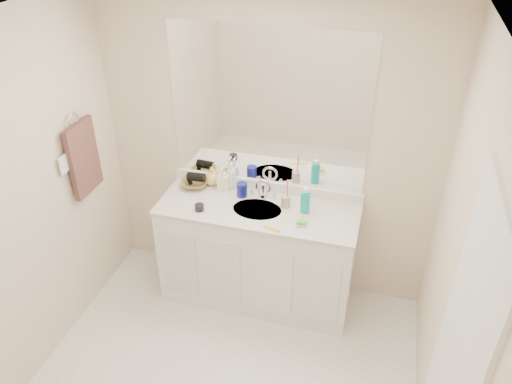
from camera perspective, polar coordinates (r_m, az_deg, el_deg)
The scene contains 27 objects.
ceiling at distance 2.21m, azimuth -7.15°, elevation 16.79°, with size 2.60×2.60×0.02m, color white.
wall_back at distance 3.81m, azimuth 1.32°, elevation 4.42°, with size 2.60×0.02×2.40m, color beige.
wall_left at distance 3.40m, azimuth -26.50°, elevation -3.15°, with size 0.02×2.60×2.40m, color beige.
wall_right at distance 2.70m, azimuth 22.00°, elevation -12.05°, with size 0.02×2.60×2.40m, color beige.
vanity_cabinet at distance 4.02m, azimuth 0.19°, elevation -7.18°, with size 1.50×0.55×0.85m, color white.
countertop at distance 3.76m, azimuth 0.21°, elevation -1.99°, with size 1.52×0.57×0.03m, color silver.
backsplash at distance 3.94m, azimuth 1.22°, elevation 0.72°, with size 1.52×0.03×0.08m, color white.
sink_basin at distance 3.74m, azimuth 0.12°, elevation -2.12°, with size 0.37×0.37×0.02m, color silver.
faucet at distance 3.85m, azimuth 0.85°, elevation 0.16°, with size 0.02×0.02×0.11m, color silver.
mirror at distance 3.65m, azimuth 1.37°, elevation 9.38°, with size 1.48×0.01×1.20m, color white.
blue_mug at distance 3.86m, azimuth -1.61°, elevation 0.28°, with size 0.08×0.08×0.11m, color navy.
tan_cup at distance 3.74m, azimuth 3.40°, elevation -1.08°, with size 0.07×0.07×0.09m, color tan.
toothbrush at distance 3.69m, azimuth 3.60°, elevation 0.25°, with size 0.01×0.01×0.19m, color #F74172.
mouthwash_bottle at distance 3.68m, azimuth 5.64°, elevation -1.17°, with size 0.07×0.07×0.17m, color #0EAAA1.
soap_dish at distance 3.58m, azimuth 5.20°, elevation -3.69°, with size 0.09×0.07×0.01m, color silver.
green_soap at distance 3.57m, azimuth 5.21°, elevation -3.45°, with size 0.07×0.05×0.02m, color #6BD634.
orange_comb at distance 3.53m, azimuth 1.88°, elevation -4.24°, with size 0.13×0.03×0.01m, color #FFAC1A.
dark_jar at distance 3.73m, azimuth -6.48°, elevation -1.76°, with size 0.07×0.07×0.05m, color black.
soap_bottle_white at distance 3.94m, azimuth -2.81°, elevation 1.90°, with size 0.08×0.08×0.22m, color white.
soap_bottle_cream at distance 3.93m, azimuth -3.72°, elevation 1.56°, with size 0.09×0.09×0.19m, color #FFF5CF.
soap_bottle_yellow at distance 4.01m, azimuth -5.04°, elevation 1.84°, with size 0.12×0.12×0.15m, color #F3CC5E.
wicker_basket at distance 4.02m, azimuth -7.06°, elevation 0.97°, with size 0.21×0.21×0.05m, color olive.
hair_dryer at distance 3.98m, azimuth -6.85°, elevation 1.72°, with size 0.07×0.07×0.14m, color black.
towel_ring at distance 3.74m, azimuth -20.17°, elevation 7.74°, with size 0.11×0.11×0.01m, color silver.
hand_towel at distance 3.85m, azimuth -19.10°, elevation 3.67°, with size 0.04×0.32×0.55m, color #3A231F.
switch_plate at distance 3.70m, azimuth -21.14°, elevation 2.93°, with size 0.01×0.09×0.13m, color white.
door at distance 2.63m, azimuth 21.18°, elevation -19.65°, with size 0.02×0.82×2.00m, color white.
Camera 1 is at (0.83, -1.97, 2.98)m, focal length 35.00 mm.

